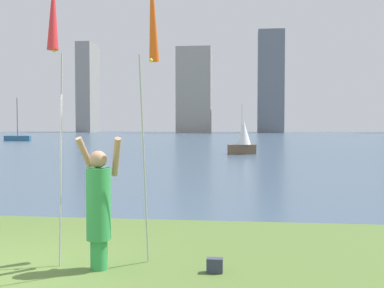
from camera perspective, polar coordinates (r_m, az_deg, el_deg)
name	(u,v)px	position (r m, az deg, el deg)	size (l,w,h in m)	color
ground	(215,141)	(57.10, 2.85, 0.32)	(120.00, 138.00, 0.12)	#4C662D
person	(99,204)	(6.86, -11.21, -7.18)	(0.69, 0.51, 1.89)	green
kite_flag_left	(54,21)	(7.10, -16.39, 14.13)	(0.16, 0.42, 4.19)	#B2B2B7
kite_flag_right	(152,16)	(7.56, -4.84, 15.19)	(0.16, 1.15, 4.62)	#B2B2B7
bag	(215,265)	(6.77, 2.77, -14.45)	(0.22, 0.13, 0.20)	#33384C
sailboat_1	(18,138)	(60.69, -20.34, 0.73)	(3.19, 0.79, 5.21)	#2D6084
sailboat_3	(243,138)	(32.12, 6.22, 0.72)	(1.95, 1.25, 3.47)	brown
skyline_tower_0	(88,88)	(119.29, -12.47, 6.62)	(3.58, 7.79, 21.66)	gray
skyline_tower_1	(194,90)	(108.01, 0.25, 6.52)	(7.86, 4.52, 19.41)	gray
skyline_tower_2	(271,82)	(110.48, 9.50, 7.39)	(5.88, 5.76, 23.26)	slate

